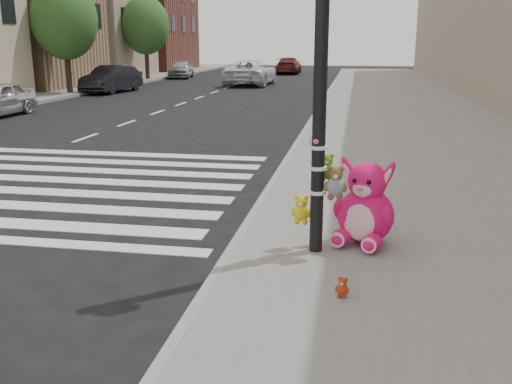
% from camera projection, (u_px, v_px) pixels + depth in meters
% --- Properties ---
extents(ground, '(120.00, 120.00, 0.00)m').
position_uv_depth(ground, '(49.00, 309.00, 5.85)').
color(ground, black).
rests_on(ground, ground).
extents(sidewalk_near, '(7.00, 80.00, 0.14)m').
position_uv_depth(sidewalk_near, '(434.00, 146.00, 14.51)').
color(sidewalk_near, slate).
rests_on(sidewalk_near, ground).
extents(sidewalk_far, '(6.00, 80.00, 0.14)m').
position_uv_depth(sidewalk_far, '(5.00, 97.00, 27.13)').
color(sidewalk_far, slate).
rests_on(sidewalk_far, ground).
extents(curb_edge, '(0.12, 80.00, 0.15)m').
position_uv_depth(curb_edge, '(299.00, 142.00, 15.09)').
color(curb_edge, gray).
rests_on(curb_edge, ground).
extents(bld_far_c, '(6.00, 8.00, 8.00)m').
position_uv_depth(bld_far_c, '(28.00, 16.00, 32.16)').
color(bld_far_c, '#A07C55').
rests_on(bld_far_c, ground).
extents(bld_far_d, '(6.00, 8.00, 10.00)m').
position_uv_depth(bld_far_d, '(97.00, 7.00, 40.47)').
color(bld_far_d, tan).
rests_on(bld_far_d, ground).
extents(bld_far_e, '(6.00, 10.00, 9.00)m').
position_uv_depth(bld_far_e, '(151.00, 20.00, 51.07)').
color(bld_far_e, brown).
rests_on(bld_far_e, ground).
extents(signal_pole, '(0.69, 0.49, 4.00)m').
position_uv_depth(signal_pole, '(321.00, 118.00, 6.67)').
color(signal_pole, black).
rests_on(signal_pole, sidewalk_near).
extents(tree_far_b, '(3.20, 3.20, 5.44)m').
position_uv_depth(tree_far_b, '(64.00, 20.00, 27.73)').
color(tree_far_b, '#382619').
rests_on(tree_far_b, sidewalk_far).
extents(tree_far_c, '(3.20, 3.20, 5.44)m').
position_uv_depth(tree_far_c, '(145.00, 26.00, 38.20)').
color(tree_far_c, '#382619').
rests_on(tree_far_c, sidewalk_far).
extents(pink_bunny, '(0.91, 0.99, 1.13)m').
position_uv_depth(pink_bunny, '(365.00, 209.00, 7.22)').
color(pink_bunny, '#EF146C').
rests_on(pink_bunny, sidewalk_near).
extents(red_teddy, '(0.17, 0.14, 0.22)m').
position_uv_depth(red_teddy, '(343.00, 287.00, 5.76)').
color(red_teddy, '#AE3311').
rests_on(red_teddy, sidewalk_near).
extents(car_dark_far, '(1.91, 4.41, 1.41)m').
position_uv_depth(car_dark_far, '(112.00, 79.00, 30.08)').
color(car_dark_far, black).
rests_on(car_dark_far, ground).
extents(car_white_near, '(2.66, 5.54, 1.52)m').
position_uv_depth(car_white_near, '(251.00, 73.00, 35.12)').
color(car_white_near, white).
rests_on(car_white_near, ground).
extents(car_maroon_near, '(2.02, 4.68, 1.34)m').
position_uv_depth(car_maroon_near, '(289.00, 66.00, 47.17)').
color(car_maroon_near, maroon).
rests_on(car_maroon_near, ground).
extents(car_silver_deep, '(2.09, 4.05, 1.32)m').
position_uv_depth(car_silver_deep, '(181.00, 69.00, 41.77)').
color(car_silver_deep, '#ABABB0').
rests_on(car_silver_deep, ground).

